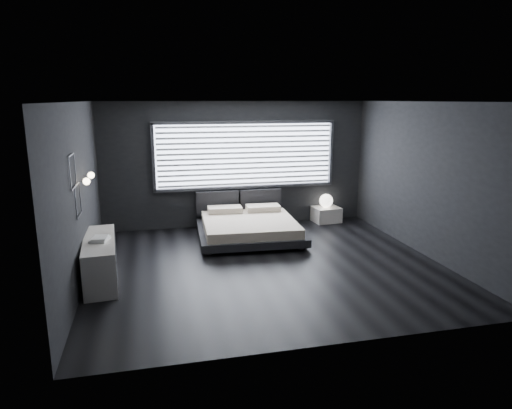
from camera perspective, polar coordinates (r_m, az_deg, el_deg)
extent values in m
plane|color=black|center=(8.07, 1.39, -7.58)|extent=(6.00, 6.00, 0.00)
plane|color=white|center=(7.55, 1.51, 12.73)|extent=(6.00, 6.00, 0.00)
cube|color=black|center=(10.34, -2.41, 5.02)|extent=(6.00, 0.04, 2.80)
cube|color=black|center=(5.14, 9.19, -3.40)|extent=(6.00, 0.04, 2.80)
cube|color=black|center=(7.53, -21.25, 1.11)|extent=(0.04, 5.50, 2.80)
cube|color=black|center=(8.92, 20.47, 2.92)|extent=(0.04, 5.50, 2.80)
cube|color=white|center=(10.33, -1.30, 6.20)|extent=(4.00, 0.02, 1.38)
cube|color=#47474C|center=(10.08, -12.75, 5.72)|extent=(0.06, 0.08, 1.48)
cube|color=#47474C|center=(10.90, 9.35, 6.39)|extent=(0.06, 0.08, 1.48)
cube|color=#47474C|center=(10.24, -1.29, 10.24)|extent=(4.14, 0.08, 0.06)
cube|color=#47474C|center=(10.41, -1.25, 2.19)|extent=(4.14, 0.08, 0.06)
cube|color=silver|center=(10.27, -1.23, 6.16)|extent=(3.94, 0.03, 1.32)
cube|color=black|center=(10.30, -4.87, 0.27)|extent=(0.96, 0.16, 0.52)
cube|color=black|center=(10.49, 0.55, 0.54)|extent=(0.96, 0.16, 0.52)
cylinder|color=silver|center=(7.53, -20.95, 2.69)|extent=(0.10, 0.02, 0.02)
sphere|color=#FFE5B7|center=(7.52, -20.43, 2.73)|extent=(0.11, 0.11, 0.11)
cylinder|color=silver|center=(8.12, -20.42, 3.43)|extent=(0.10, 0.02, 0.02)
sphere|color=#FFE5B7|center=(8.11, -19.93, 3.46)|extent=(0.11, 0.11, 0.11)
cube|color=#47474C|center=(6.88, -22.12, 5.74)|extent=(0.01, 0.46, 0.02)
cube|color=#47474C|center=(6.95, -21.80, 1.98)|extent=(0.01, 0.46, 0.02)
cube|color=#47474C|center=(7.14, -21.69, 4.14)|extent=(0.01, 0.02, 0.46)
cube|color=#47474C|center=(6.69, -22.24, 3.55)|extent=(0.01, 0.02, 0.46)
cube|color=#47474C|center=(7.19, -21.51, 2.28)|extent=(0.01, 0.46, 0.02)
cube|color=#47474C|center=(7.29, -21.21, -1.28)|extent=(0.01, 0.46, 0.02)
cube|color=#47474C|center=(7.46, -21.12, 0.86)|extent=(0.01, 0.02, 0.46)
cube|color=#47474C|center=(7.01, -21.61, 0.09)|extent=(0.01, 0.02, 0.46)
cube|color=black|center=(8.63, -5.92, -5.98)|extent=(0.12, 0.12, 0.08)
cube|color=black|center=(8.92, 5.72, -5.33)|extent=(0.12, 0.12, 0.08)
cube|color=black|center=(10.16, -6.58, -3.05)|extent=(0.12, 0.12, 0.08)
cube|color=black|center=(10.41, 3.36, -2.59)|extent=(0.12, 0.12, 0.08)
cube|color=black|center=(9.45, -0.84, -3.48)|extent=(2.19, 2.10, 0.15)
cube|color=beige|center=(9.41, -0.85, -2.49)|extent=(1.96, 1.96, 0.19)
cube|color=beige|center=(10.02, -3.92, -0.62)|extent=(0.76, 0.44, 0.12)
cube|color=beige|center=(10.14, 0.87, -0.42)|extent=(0.76, 0.44, 0.12)
cube|color=silver|center=(10.92, 8.77, -1.23)|extent=(0.64, 0.55, 0.35)
sphere|color=white|center=(10.85, 8.75, 0.48)|extent=(0.31, 0.31, 0.31)
cube|color=silver|center=(7.73, -18.88, -6.53)|extent=(0.60, 1.75, 0.69)
cube|color=#47474C|center=(7.73, -17.07, -6.42)|extent=(0.13, 1.69, 0.67)
cube|color=white|center=(7.53, -18.96, -4.15)|extent=(0.31, 0.37, 0.04)
cube|color=white|center=(7.50, -18.92, -3.95)|extent=(0.24, 0.31, 0.03)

